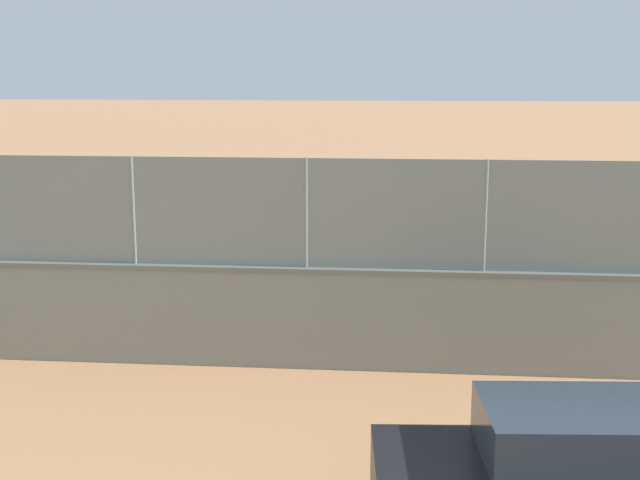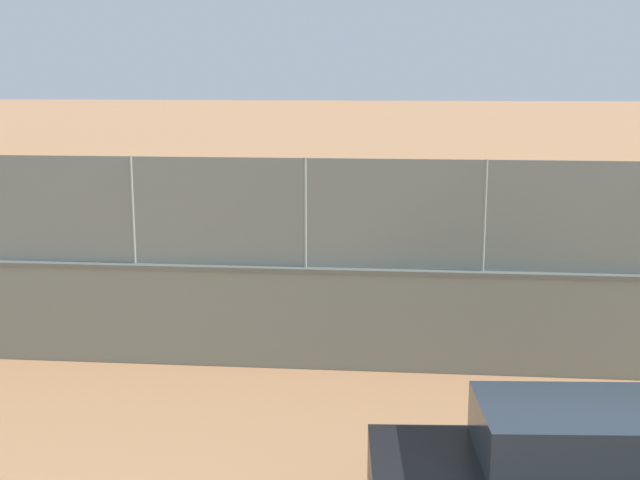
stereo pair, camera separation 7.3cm
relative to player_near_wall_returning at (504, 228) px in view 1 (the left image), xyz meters
name	(u,v)px [view 1 (the left image)]	position (x,y,z in m)	size (l,w,h in m)	color
ground_plane	(344,227)	(4.77, -4.71, -0.92)	(260.00, 260.00, 0.00)	tan
perimeter_wall	(221,314)	(6.10, 9.10, 0.01)	(28.25, 0.44, 1.84)	gray
fence_panel_on_wall	(219,212)	(6.10, 9.10, 1.88)	(27.76, 0.10, 1.92)	gray
player_near_wall_returning	(504,228)	(0.00, 0.00, 0.00)	(0.73, 1.03, 1.56)	#B2B2B2
player_foreground_swinging	(157,266)	(8.20, 5.87, 0.10)	(0.95, 0.77, 1.72)	navy
sports_ball	(483,262)	(0.61, 0.66, -0.81)	(0.21, 0.21, 0.21)	yellow
courtside_bench	(337,312)	(4.14, 7.16, -0.45)	(1.60, 0.38, 0.87)	#4C6B4C
parked_car_black	(577,473)	(0.95, 14.60, -0.07)	(4.49, 2.16, 1.63)	black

